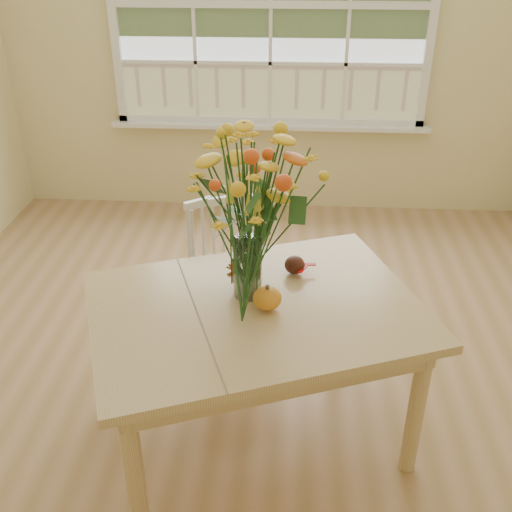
{
  "coord_description": "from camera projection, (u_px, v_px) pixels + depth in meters",
  "views": [
    {
      "loc": [
        0.18,
        -2.28,
        2.07
      ],
      "look_at": [
        0.05,
        -0.26,
        0.92
      ],
      "focal_mm": 42.0,
      "sensor_mm": 36.0,
      "label": 1
    }
  ],
  "objects": [
    {
      "name": "window",
      "position": [
        271.0,
        7.0,
        4.18
      ],
      "size": [
        2.42,
        0.12,
        1.74
      ],
      "color": "silver",
      "rests_on": "wall_back"
    },
    {
      "name": "dark_gourd",
      "position": [
        295.0,
        266.0,
        2.62
      ],
      "size": [
        0.13,
        0.11,
        0.08
      ],
      "color": "#38160F",
      "rests_on": "dining_table"
    },
    {
      "name": "windsor_chair",
      "position": [
        228.0,
        272.0,
        3.1
      ],
      "size": [
        0.49,
        0.48,
        0.84
      ],
      "rotation": [
        0.0,
        0.0,
        0.34
      ],
      "color": "white",
      "rests_on": "floor"
    },
    {
      "name": "dining_table",
      "position": [
        256.0,
        324.0,
        2.47
      ],
      "size": [
        1.56,
        1.34,
        0.7
      ],
      "rotation": [
        0.0,
        0.0,
        0.35
      ],
      "color": "tan",
      "rests_on": "floor"
    },
    {
      "name": "floor",
      "position": [
        249.0,
        391.0,
        3.02
      ],
      "size": [
        4.0,
        4.5,
        0.01
      ],
      "primitive_type": "cube",
      "color": "#A57F50",
      "rests_on": "ground"
    },
    {
      "name": "flower_vase",
      "position": [
        247.0,
        210.0,
        2.3
      ],
      "size": [
        0.55,
        0.55,
        0.65
      ],
      "color": "white",
      "rests_on": "dining_table"
    },
    {
      "name": "wall_back",
      "position": [
        271.0,
        34.0,
        4.3
      ],
      "size": [
        4.0,
        0.02,
        2.7
      ],
      "primitive_type": "cube",
      "color": "beige",
      "rests_on": "floor"
    },
    {
      "name": "turkey_figurine",
      "position": [
        243.0,
        278.0,
        2.52
      ],
      "size": [
        0.11,
        0.09,
        0.12
      ],
      "rotation": [
        0.0,
        0.0,
        0.21
      ],
      "color": "#CCB78C",
      "rests_on": "dining_table"
    },
    {
      "name": "pumpkin",
      "position": [
        267.0,
        299.0,
        2.38
      ],
      "size": [
        0.12,
        0.12,
        0.09
      ],
      "primitive_type": "ellipsoid",
      "color": "orange",
      "rests_on": "dining_table"
    }
  ]
}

